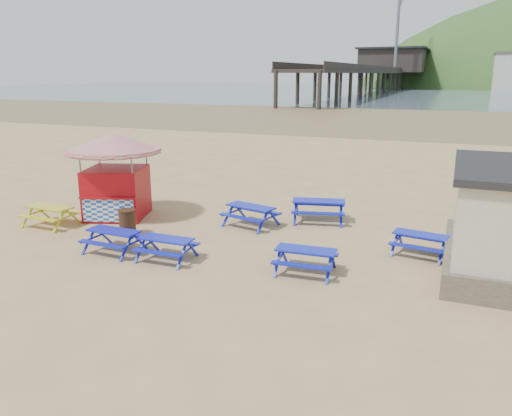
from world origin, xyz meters
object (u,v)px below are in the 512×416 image
at_px(ice_cream_kiosk, 115,165).
at_px(litter_bin, 127,222).
at_px(picnic_table_blue_a, 251,216).
at_px(picnic_table_blue_b, 318,211).
at_px(picnic_table_yellow, 50,216).

bearing_deg(ice_cream_kiosk, litter_bin, -64.17).
xyz_separation_m(picnic_table_blue_a, picnic_table_blue_b, (2.22, 1.56, 0.03)).
xyz_separation_m(picnic_table_blue_a, litter_bin, (-3.69, -2.65, 0.08)).
relative_size(picnic_table_blue_a, picnic_table_blue_b, 0.93).
xyz_separation_m(picnic_table_blue_b, ice_cream_kiosk, (-7.69, -2.39, 1.70)).
bearing_deg(picnic_table_blue_a, picnic_table_blue_b, 48.90).
distance_m(picnic_table_blue_b, ice_cream_kiosk, 8.23).
height_order(picnic_table_blue_a, ice_cream_kiosk, ice_cream_kiosk).
xyz_separation_m(ice_cream_kiosk, litter_bin, (1.78, -1.83, -1.65)).
relative_size(picnic_table_blue_b, litter_bin, 2.53).
bearing_deg(picnic_table_blue_a, ice_cream_kiosk, -157.60).
distance_m(picnic_table_blue_a, picnic_table_blue_b, 2.71).
bearing_deg(ice_cream_kiosk, picnic_table_blue_b, -1.23).
xyz_separation_m(picnic_table_yellow, ice_cream_kiosk, (1.60, 2.01, 1.74)).
bearing_deg(picnic_table_blue_a, litter_bin, -130.49).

